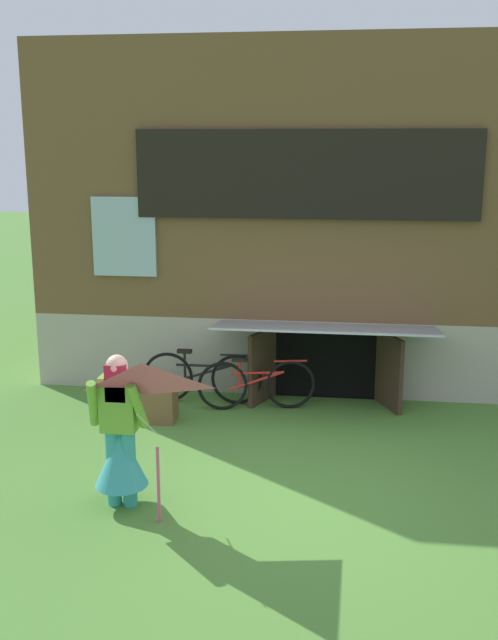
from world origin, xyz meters
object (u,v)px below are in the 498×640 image
Objects in this scene: bicycle_red at (256,384)px; wooden_crate at (160,402)px; kite at (143,409)px; bicycle_black at (202,377)px; person at (120,443)px.

bicycle_red reaches higher than wooden_crate.
kite reaches higher than wooden_crate.
kite is at bearing -87.63° from bicycle_black.
kite is (0.41, -0.57, 0.58)m from person.
kite reaches higher than bicycle_red.
person is at bearing 125.61° from kite.
kite is 0.96× the size of bicycle_red.
person is 2.99× the size of wooden_crate.
wooden_crate is (-0.40, -0.76, -0.11)m from bicycle_black.
kite is 3.61m from bicycle_red.
person reaches higher than kite.
kite is 3.07m from wooden_crate.
bicycle_black is at bearing 93.12° from kite.
bicycle_black is at bearing 62.24° from wooden_crate.
bicycle_black reaches higher than wooden_crate.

